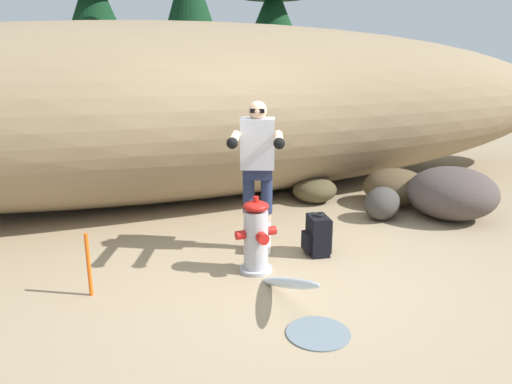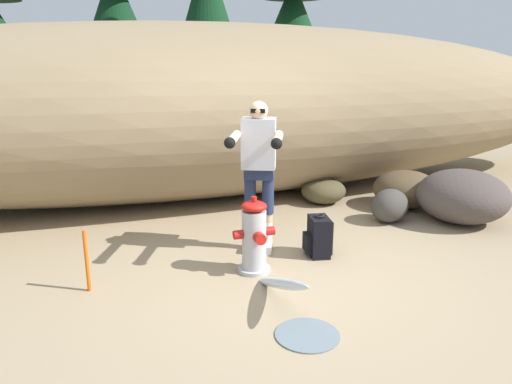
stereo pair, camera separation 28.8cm
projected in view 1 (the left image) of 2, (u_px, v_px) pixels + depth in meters
name	position (u px, v px, depth m)	size (l,w,h in m)	color
ground_plane	(292.00, 279.00, 4.86)	(56.00, 56.00, 0.04)	#998466
dirt_embankment	(196.00, 112.00, 7.46)	(14.84, 3.20, 2.63)	#897556
fire_hydrant	(256.00, 238.00, 4.90)	(0.43, 0.38, 0.79)	#B2B2B7
hydrant_water_jet	(293.00, 292.00, 4.21)	(0.51, 1.39, 0.54)	silver
utility_worker	(257.00, 158.00, 5.25)	(0.76, 1.04, 1.68)	beige
spare_backpack	(317.00, 236.00, 5.38)	(0.33, 0.33, 0.47)	black
boulder_large	(395.00, 187.00, 7.23)	(0.94, 0.93, 0.53)	brown
boulder_mid	(452.00, 193.00, 6.59)	(1.18, 1.19, 0.70)	#4A3F3C
boulder_small	(315.00, 190.00, 7.37)	(0.65, 0.67, 0.37)	#4A4129
boulder_outlier	(382.00, 203.00, 6.56)	(0.57, 0.46, 0.44)	#3E3B37
pine_tree_left	(93.00, 4.00, 11.76)	(2.45, 2.45, 6.41)	#47331E
pine_tree_right	(273.00, 16.00, 13.10)	(2.61, 2.61, 6.15)	#47331E
survey_stake	(89.00, 265.00, 4.41)	(0.04, 0.04, 0.60)	#E55914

